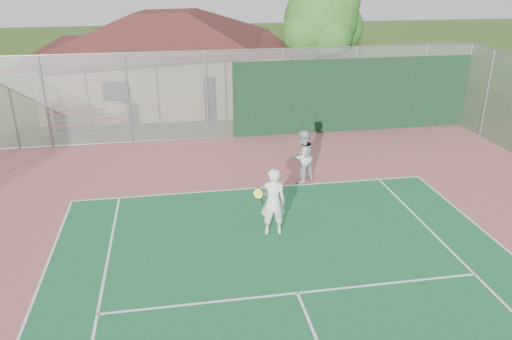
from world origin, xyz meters
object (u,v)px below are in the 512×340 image
Objects in this scene: player_grey_back at (302,157)px; clubhouse at (168,48)px; bleachers at (86,113)px; tree at (323,22)px; player_white_front at (273,202)px.

clubhouse is at bearing -101.30° from player_grey_back.
bleachers is at bearing -131.76° from clubhouse.
tree is (11.18, 2.63, 3.31)m from bleachers.
clubhouse is 7.29× the size of player_grey_back.
player_white_front is at bearing 32.01° from player_grey_back.
clubhouse is 5.70m from bleachers.
bleachers is at bearing -57.10° from player_white_front.
player_grey_back is at bearing -63.70° from bleachers.
bleachers is 11.95m from tree.
bleachers is 0.61× the size of tree.
player_grey_back is (3.98, -11.18, -1.83)m from clubhouse.
bleachers is 10.58m from player_grey_back.
clubhouse is 14.60m from player_white_front.
player_grey_back is (7.63, -7.32, 0.24)m from bleachers.
player_grey_back is at bearing -68.72° from clubhouse.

